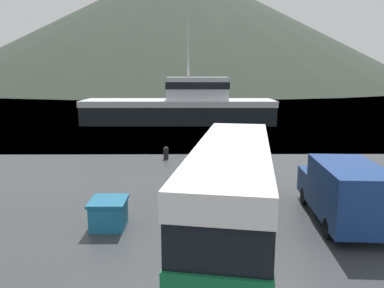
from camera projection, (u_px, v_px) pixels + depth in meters
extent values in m
plane|color=slate|center=(200.00, 87.00, 143.99)|extent=(240.00, 240.00, 0.00)
cone|color=#333D33|center=(179.00, 25.00, 169.64)|extent=(202.01, 202.01, 53.62)
cube|color=#146B3D|center=(231.00, 209.00, 13.02)|extent=(4.22, 10.91, 0.98)
cube|color=black|center=(232.00, 181.00, 12.83)|extent=(4.14, 10.70, 1.11)
cube|color=white|center=(233.00, 155.00, 12.66)|extent=(4.22, 10.91, 0.70)
cube|color=black|center=(239.00, 153.00, 18.04)|extent=(2.11, 0.43, 1.51)
cylinder|color=black|center=(213.00, 189.00, 16.90)|extent=(0.45, 0.94, 0.90)
cylinder|color=black|center=(260.00, 191.00, 16.56)|extent=(0.45, 0.94, 0.90)
cylinder|color=black|center=(181.00, 276.00, 9.67)|extent=(0.45, 0.94, 0.90)
cylinder|color=black|center=(264.00, 284.00, 9.33)|extent=(0.45, 0.94, 0.90)
cube|color=navy|center=(349.00, 193.00, 13.51)|extent=(2.32, 4.01, 2.02)
cube|color=navy|center=(326.00, 183.00, 16.32)|extent=(2.18, 1.80, 1.11)
cube|color=black|center=(333.00, 167.00, 15.35)|extent=(1.77, 0.17, 0.71)
cylinder|color=black|center=(305.00, 196.00, 16.25)|extent=(0.26, 0.71, 0.70)
cylinder|color=black|center=(348.00, 197.00, 16.15)|extent=(0.26, 0.71, 0.70)
cylinder|color=black|center=(328.00, 228.00, 12.88)|extent=(0.26, 0.71, 0.70)
cylinder|color=black|center=(384.00, 230.00, 12.78)|extent=(0.26, 0.71, 0.70)
cube|color=black|center=(179.00, 112.00, 41.89)|extent=(21.00, 5.50, 2.63)
cube|color=silver|center=(179.00, 103.00, 41.70)|extent=(21.21, 5.55, 0.66)
cube|color=silver|center=(197.00, 89.00, 41.40)|extent=(6.74, 3.77, 2.49)
cube|color=black|center=(197.00, 85.00, 41.33)|extent=(6.88, 3.87, 0.75)
cylinder|color=#B2B2B7|center=(188.00, 46.00, 40.55)|extent=(0.20, 0.20, 6.60)
cube|color=teal|center=(109.00, 215.00, 13.78)|extent=(1.20, 1.32, 0.95)
cube|color=#1A5F86|center=(108.00, 201.00, 13.68)|extent=(1.32, 1.45, 0.11)
cube|color=#1E5138|center=(209.00, 111.00, 50.78)|extent=(6.05, 3.11, 0.96)
cylinder|color=black|center=(166.00, 155.00, 24.68)|extent=(0.33, 0.33, 0.54)
sphere|color=black|center=(166.00, 149.00, 24.61)|extent=(0.37, 0.37, 0.37)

